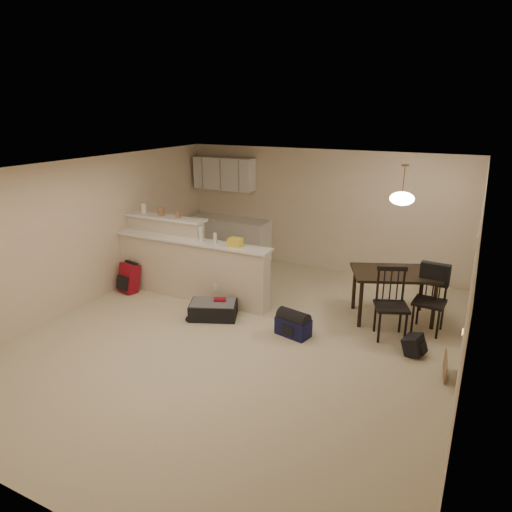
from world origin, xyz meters
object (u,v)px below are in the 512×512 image
Objects in this scene: red_backpack at (129,278)px; navy_duffel at (293,327)px; pendant_lamp at (402,198)px; dining_chair_near at (392,305)px; dining_chair_far at (430,300)px; dining_table at (394,278)px; black_daypack at (414,345)px; suitcase at (213,310)px.

navy_duffel is (3.39, -0.24, -0.13)m from red_backpack.
pendant_lamp is at bearing 25.44° from red_backpack.
dining_chair_near is 0.66m from dining_chair_far.
red_backpack is (-5.18, -0.80, -0.25)m from dining_chair_far.
dining_chair_near reaches higher than dining_chair_far.
pendant_lamp is at bearing 59.52° from navy_duffel.
dining_chair_far is (0.58, -0.22, -0.19)m from dining_table.
navy_duffel is 1.73m from black_daypack.
dining_table is at bearing 163.74° from dining_chair_far.
dining_chair_near is at bearing -131.44° from dining_chair_far.
dining_chair_far reaches higher than navy_duffel.
dining_chair_near reaches higher than suitcase.
dining_chair_near is at bearing 37.03° from navy_duffel.
red_backpack is (-1.99, 0.25, 0.14)m from suitcase.
pendant_lamp is 2.54m from navy_duffel.
navy_duffel is (-1.78, -1.04, -0.38)m from dining_chair_far.
black_daypack is (1.72, 0.24, -0.00)m from navy_duffel.
dining_chair_near reaches higher than black_daypack.
black_daypack is (0.51, -1.02, -0.57)m from dining_table.
navy_duffel is (-1.20, -1.26, -0.57)m from dining_table.
red_backpack is at bearing -170.96° from navy_duffel.
pendant_lamp is 2.18m from black_daypack.
dining_chair_near is 2.81m from suitcase.
red_backpack is at bearing -166.57° from dining_chair_far.
dining_table is 1.28m from pendant_lamp.
pendant_lamp is 3.45m from suitcase.
dining_table is 5.00× the size of black_daypack.
red_backpack is at bearing 169.59° from dining_table.
black_daypack is at bearing -63.25° from pendant_lamp.
suitcase is (-2.72, -0.59, -0.40)m from dining_chair_near.
navy_duffel is at bearing -177.98° from dining_chair_near.
red_backpack reaches higher than suitcase.
pendant_lamp reaches higher than suitcase.
navy_duffel is (-1.20, -1.26, -1.85)m from pendant_lamp.
dining_chair_far is 3.38× the size of black_daypack.
dining_chair_far is at bearing -4.98° from suitcase.
pendant_lamp is 5.01m from red_backpack.
pendant_lamp is 0.82× the size of suitcase.
black_daypack is at bearing 12.89° from red_backpack.
dining_chair_far is 2.02× the size of navy_duffel.
dining_table is at bearing 25.44° from red_backpack.
dining_chair_near reaches higher than red_backpack.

